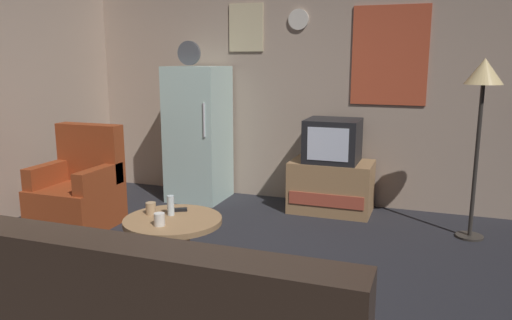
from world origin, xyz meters
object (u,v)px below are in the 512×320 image
object	(u,v)px
mug_ceramic_white	(159,219)
crt_tv	(333,140)
coffee_table	(174,247)
fridge	(198,133)
remote_control	(177,210)
wine_glass	(171,205)
tv_stand	(331,186)
standing_lamp	(483,86)
armchair	(79,191)
mug_ceramic_tan	(151,208)

from	to	relation	value
mug_ceramic_white	crt_tv	bearing A→B (deg)	69.69
coffee_table	fridge	bearing A→B (deg)	110.90
mug_ceramic_white	remote_control	bearing A→B (deg)	97.60
wine_glass	coffee_table	bearing A→B (deg)	-52.30
fridge	mug_ceramic_white	bearing A→B (deg)	-70.85
tv_stand	standing_lamp	distance (m)	1.76
mug_ceramic_white	armchair	xyz separation A→B (m)	(-1.40, 0.88, -0.15)
wine_glass	standing_lamp	bearing A→B (deg)	35.34
fridge	tv_stand	world-z (taller)	fridge
fridge	standing_lamp	bearing A→B (deg)	-6.74
crt_tv	wine_glass	bearing A→B (deg)	-113.69
crt_tv	remote_control	size ratio (longest dim) A/B	3.60
crt_tv	mug_ceramic_tan	distance (m)	2.18
mug_ceramic_white	coffee_table	bearing A→B (deg)	87.59
crt_tv	armchair	size ratio (longest dim) A/B	0.56
fridge	crt_tv	world-z (taller)	fridge
crt_tv	remote_control	distance (m)	2.00
remote_control	armchair	bearing A→B (deg)	128.19
crt_tv	standing_lamp	distance (m)	1.51
standing_lamp	mug_ceramic_tan	distance (m)	2.94
tv_stand	crt_tv	size ratio (longest dim) A/B	1.56
standing_lamp	wine_glass	size ratio (longest dim) A/B	10.60
fridge	tv_stand	bearing A→B (deg)	0.69
standing_lamp	mug_ceramic_tan	world-z (taller)	standing_lamp
fridge	standing_lamp	distance (m)	2.94
remote_control	armchair	xyz separation A→B (m)	(-1.36, 0.54, -0.11)
crt_tv	standing_lamp	world-z (taller)	standing_lamp
fridge	remote_control	world-z (taller)	fridge
wine_glass	mug_ceramic_tan	world-z (taller)	wine_glass
mug_ceramic_tan	remote_control	world-z (taller)	mug_ceramic_tan
tv_stand	coffee_table	distance (m)	2.11
crt_tv	armchair	xyz separation A→B (m)	(-2.19, -1.26, -0.42)
mug_ceramic_white	standing_lamp	bearing A→B (deg)	39.84
armchair	mug_ceramic_tan	bearing A→B (deg)	-29.00
tv_stand	crt_tv	bearing A→B (deg)	-35.95
mug_ceramic_white	mug_ceramic_tan	bearing A→B (deg)	133.30
tv_stand	armchair	distance (m)	2.52
fridge	wine_glass	world-z (taller)	fridge
crt_tv	standing_lamp	size ratio (longest dim) A/B	0.34
wine_glass	mug_ceramic_tan	distance (m)	0.16
tv_stand	mug_ceramic_white	distance (m)	2.28
tv_stand	armchair	bearing A→B (deg)	-150.13
fridge	mug_ceramic_tan	world-z (taller)	fridge
standing_lamp	wine_glass	distance (m)	2.79
tv_stand	mug_ceramic_tan	world-z (taller)	tv_stand
fridge	remote_control	size ratio (longest dim) A/B	11.80
crt_tv	mug_ceramic_white	distance (m)	2.29
remote_control	fridge	bearing A→B (deg)	81.07
mug_ceramic_white	remote_control	xyz separation A→B (m)	(-0.04, 0.34, -0.03)
standing_lamp	mug_ceramic_white	distance (m)	2.91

